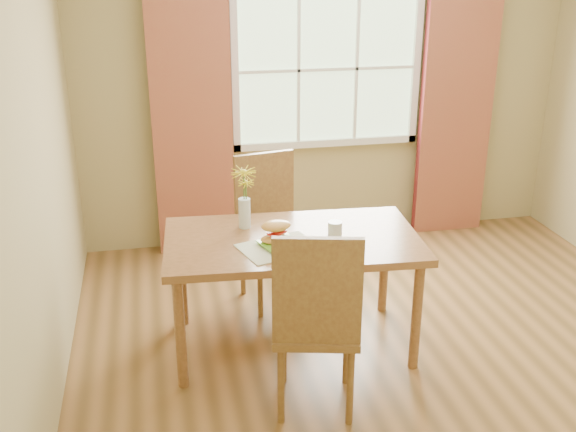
% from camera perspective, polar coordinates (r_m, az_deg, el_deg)
% --- Properties ---
extents(room, '(4.24, 3.84, 2.74)m').
position_cam_1_polar(room, '(4.06, 10.14, 5.87)').
color(room, brown).
rests_on(room, ground).
extents(window, '(1.62, 0.06, 1.32)m').
position_cam_1_polar(window, '(5.76, 3.35, 12.30)').
color(window, '#BADEA8').
rests_on(window, room).
extents(curtain_left, '(0.65, 0.08, 2.20)m').
position_cam_1_polar(curtain_left, '(5.57, -8.10, 7.60)').
color(curtain_left, maroon).
rests_on(curtain_left, room).
extents(curtain_right, '(0.65, 0.08, 2.20)m').
position_cam_1_polar(curtain_right, '(6.15, 14.02, 8.50)').
color(curtain_right, maroon).
rests_on(curtain_right, room).
extents(dining_table, '(1.63, 0.99, 0.77)m').
position_cam_1_polar(dining_table, '(4.21, 0.38, -2.81)').
color(dining_table, '#935F38').
rests_on(dining_table, room).
extents(chair_near, '(0.56, 0.56, 1.11)m').
position_cam_1_polar(chair_near, '(3.62, 2.42, -8.57)').
color(chair_near, olive).
rests_on(chair_near, room).
extents(chair_far, '(0.53, 0.53, 1.09)m').
position_cam_1_polar(chair_far, '(4.88, -1.59, -0.45)').
color(chair_far, olive).
rests_on(chair_far, room).
extents(placemat, '(0.53, 0.45, 0.01)m').
position_cam_1_polar(placemat, '(4.03, -0.77, -2.68)').
color(placemat, beige).
rests_on(placemat, dining_table).
extents(plate, '(0.28, 0.28, 0.01)m').
position_cam_1_polar(plate, '(4.04, -0.63, -2.47)').
color(plate, '#68BA2E').
rests_on(plate, placemat).
extents(croissant_sandwich, '(0.20, 0.15, 0.14)m').
position_cam_1_polar(croissant_sandwich, '(4.04, -1.03, -1.36)').
color(croissant_sandwich, '#F6BB53').
rests_on(croissant_sandwich, plate).
extents(water_glass, '(0.09, 0.09, 0.13)m').
position_cam_1_polar(water_glass, '(4.10, 3.99, -1.37)').
color(water_glass, silver).
rests_on(water_glass, dining_table).
extents(flower_vase, '(0.16, 0.16, 0.40)m').
position_cam_1_polar(flower_vase, '(4.25, -3.72, 2.02)').
color(flower_vase, silver).
rests_on(flower_vase, dining_table).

